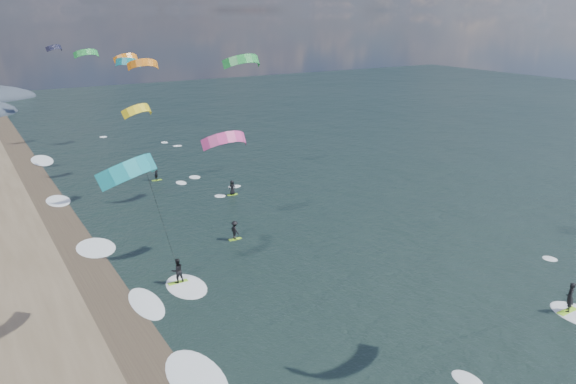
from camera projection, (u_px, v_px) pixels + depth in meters
ground at (422, 375)px, 29.53m from camera, size 260.00×260.00×0.00m
wet_sand_strip at (140, 350)px, 31.76m from camera, size 3.00×240.00×0.00m
kitesurfer_near_b at (158, 206)px, 32.55m from camera, size 7.22×9.12×11.78m
far_kitesurfers at (215, 203)px, 53.32m from camera, size 6.15×20.99×1.67m
bg_kite_field at (138, 67)px, 64.01m from camera, size 12.33×74.90×5.90m
shoreline_surf at (136, 308)px, 36.22m from camera, size 2.40×79.40×0.11m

